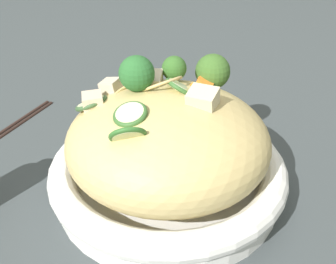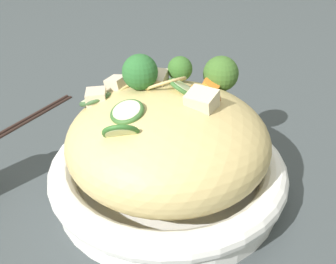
# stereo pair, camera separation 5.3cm
# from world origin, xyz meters

# --- Properties ---
(ground_plane) EXTENTS (3.00, 3.00, 0.00)m
(ground_plane) POSITION_xyz_m (0.00, 0.00, 0.00)
(ground_plane) COLOR #3C4345
(serving_bowl) EXTENTS (0.33, 0.33, 0.06)m
(serving_bowl) POSITION_xyz_m (0.00, 0.00, 0.03)
(serving_bowl) COLOR white
(serving_bowl) RESTS_ON ground_plane
(noodle_heap) EXTENTS (0.27, 0.27, 0.15)m
(noodle_heap) POSITION_xyz_m (-0.00, -0.00, 0.09)
(noodle_heap) COLOR tan
(noodle_heap) RESTS_ON serving_bowl
(broccoli_florets) EXTENTS (0.15, 0.17, 0.09)m
(broccoli_florets) POSITION_xyz_m (-0.07, 0.01, 0.15)
(broccoli_florets) COLOR #95AB72
(broccoli_florets) RESTS_ON serving_bowl
(carrot_coins) EXTENTS (0.10, 0.05, 0.03)m
(carrot_coins) POSITION_xyz_m (-0.04, 0.04, 0.15)
(carrot_coins) COLOR orange
(carrot_coins) RESTS_ON serving_bowl
(zucchini_slices) EXTENTS (0.16, 0.18, 0.05)m
(zucchini_slices) POSITION_xyz_m (0.02, -0.04, 0.14)
(zucchini_slices) COLOR beige
(zucchini_slices) RESTS_ON serving_bowl
(chicken_chunks) EXTENTS (0.09, 0.18, 0.04)m
(chicken_chunks) POSITION_xyz_m (-0.02, -0.03, 0.15)
(chicken_chunks) COLOR beige
(chicken_chunks) RESTS_ON serving_bowl
(chopsticks_pair) EXTENTS (0.23, 0.08, 0.01)m
(chopsticks_pair) POSITION_xyz_m (-0.13, -0.31, 0.00)
(chopsticks_pair) COLOR black
(chopsticks_pair) RESTS_ON ground_plane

